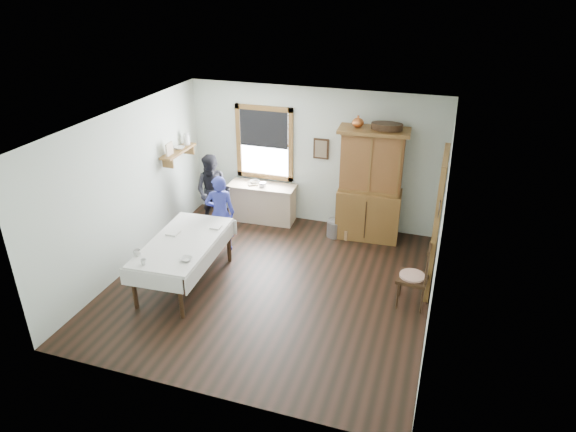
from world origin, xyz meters
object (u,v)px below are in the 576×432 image
at_px(china_hutch, 370,185).
at_px(figure_dark, 213,194).
at_px(wicker_basket, 343,232).
at_px(woman_blue, 220,216).
at_px(spindle_chair, 413,275).
at_px(pail, 334,229).
at_px(dining_table, 185,262).
at_px(work_counter, 262,203).

distance_m(china_hutch, figure_dark, 3.03).
relative_size(wicker_basket, woman_blue, 0.26).
relative_size(spindle_chair, pail, 3.35).
bearing_deg(spindle_chair, pail, 136.49).
distance_m(pail, figure_dark, 2.46).
relative_size(china_hutch, spindle_chair, 2.04).
bearing_deg(dining_table, work_counter, 81.83).
distance_m(work_counter, figure_dark, 1.01).
xyz_separation_m(woman_blue, figure_dark, (-0.54, 0.84, 0.01)).
xyz_separation_m(pail, figure_dark, (-2.38, -0.28, 0.52)).
relative_size(dining_table, pail, 6.26).
height_order(dining_table, spindle_chair, spindle_chair).
height_order(china_hutch, pail, china_hutch).
bearing_deg(work_counter, woman_blue, -104.43).
distance_m(china_hutch, dining_table, 3.62).
xyz_separation_m(work_counter, china_hutch, (2.15, -0.05, 0.68)).
bearing_deg(figure_dark, china_hutch, 2.95).
distance_m(spindle_chair, pail, 2.45).
bearing_deg(dining_table, wicker_basket, 48.74).
bearing_deg(pail, china_hutch, 16.56).
bearing_deg(spindle_chair, china_hutch, 121.99).
relative_size(china_hutch, woman_blue, 1.60).
bearing_deg(china_hutch, work_counter, 175.23).
relative_size(dining_table, spindle_chair, 1.87).
bearing_deg(dining_table, pail, 50.48).
distance_m(china_hutch, woman_blue, 2.79).
relative_size(wicker_basket, figure_dark, 0.25).
xyz_separation_m(china_hutch, woman_blue, (-2.43, -1.30, -0.40)).
xyz_separation_m(work_counter, figure_dark, (-0.83, -0.51, 0.30)).
bearing_deg(dining_table, spindle_chair, 8.52).
bearing_deg(work_counter, wicker_basket, -8.89).
bearing_deg(pail, figure_dark, -173.27).
bearing_deg(work_counter, spindle_chair, -35.17).
height_order(work_counter, woman_blue, woman_blue).
bearing_deg(spindle_chair, dining_table, -166.97).
height_order(spindle_chair, wicker_basket, spindle_chair).
distance_m(work_counter, dining_table, 2.58).
bearing_deg(woman_blue, work_counter, -123.80).
bearing_deg(dining_table, woman_blue, 85.96).
relative_size(dining_table, wicker_basket, 5.75).
xyz_separation_m(dining_table, wicker_basket, (2.08, 2.37, -0.29)).
distance_m(work_counter, pail, 1.59).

